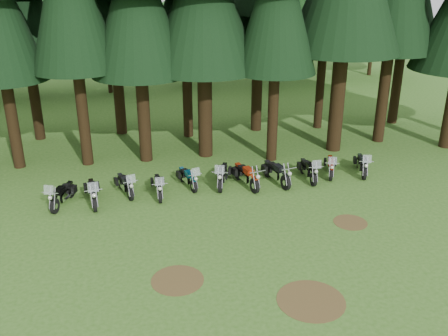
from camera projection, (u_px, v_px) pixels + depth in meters
The scene contains 21 objects.
ground at pixel (248, 241), 19.23m from camera, with size 120.00×120.00×0.00m, color #305F1A.
decid_2 at pixel (32, 33), 37.65m from camera, with size 6.72×6.53×8.40m.
decid_3 at pixel (109, 37), 39.27m from camera, with size 6.12×5.95×7.65m.
decid_4 at pixel (186, 34), 41.64m from camera, with size 5.93×5.76×7.41m.
decid_5 at pixel (266, 10), 41.70m from camera, with size 8.45×8.21×10.56m.
decid_6 at pixel (332, 19), 44.56m from camera, with size 7.06×6.86×8.82m.
decid_7 at pixel (382, 7), 44.91m from camera, with size 8.44×8.20×10.55m.
dirt_patch_0 at pixel (177, 280), 16.83m from camera, with size 1.80×1.80×0.01m, color #4C3D1E.
dirt_patch_1 at pixel (350, 222), 20.57m from camera, with size 1.40×1.40×0.01m, color #4C3D1E.
dirt_patch_2 at pixel (311, 300), 15.82m from camera, with size 2.20×2.20×0.01m, color #4C3D1E.
motorcycle_0 at pixel (62, 195), 21.86m from camera, with size 1.06×2.22×1.43m.
motorcycle_1 at pixel (93, 193), 22.00m from camera, with size 0.56×2.39×1.50m.
motorcycle_2 at pixel (125, 185), 22.91m from camera, with size 0.82×2.14×1.35m.
motorcycle_3 at pixel (158, 187), 22.75m from camera, with size 0.40×2.13×1.35m.
motorcycle_4 at pixel (188, 178), 23.67m from camera, with size 0.76×2.11×1.33m.
motorcycle_5 at pixel (223, 176), 23.82m from camera, with size 1.05×2.31×1.48m.
motorcycle_6 at pixel (246, 176), 23.74m from camera, with size 0.67×2.42×0.99m.
motorcycle_7 at pixel (276, 173), 24.06m from camera, with size 0.68×2.41×0.99m.
motorcycle_8 at pixel (308, 171), 24.45m from camera, with size 0.43×2.28×1.43m.
motorcycle_9 at pixel (331, 167), 25.01m from camera, with size 1.02×2.09×1.35m.
motorcycle_10 at pixel (362, 165), 25.16m from camera, with size 0.93×2.20×1.40m.
Camera 1 is at (-4.48, -16.12, 9.94)m, focal length 40.00 mm.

